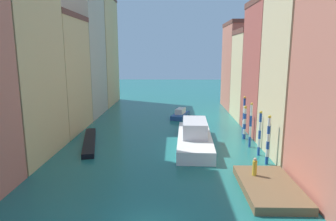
% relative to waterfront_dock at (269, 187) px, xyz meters
% --- Properties ---
extents(ground_plane, '(154.00, 154.00, 0.00)m').
position_rel_waterfront_dock_xyz_m(ground_plane, '(-8.62, 18.79, -0.31)').
color(ground_plane, '#1E6B66').
extents(building_left_1, '(6.56, 10.28, 21.83)m').
position_rel_waterfront_dock_xyz_m(building_left_1, '(-22.79, 7.32, 10.61)').
color(building_left_1, '#DBB77A').
rests_on(building_left_1, ground).
extents(building_left_2, '(6.56, 10.23, 15.26)m').
position_rel_waterfront_dock_xyz_m(building_left_2, '(-22.79, 17.52, 7.33)').
color(building_left_2, '#DBB77A').
rests_on(building_left_2, ground).
extents(building_left_3, '(6.56, 10.32, 20.68)m').
position_rel_waterfront_dock_xyz_m(building_left_3, '(-22.79, 27.76, 10.04)').
color(building_left_3, '#BCB299').
rests_on(building_left_3, ground).
extents(building_left_4, '(6.56, 11.83, 21.20)m').
position_rel_waterfront_dock_xyz_m(building_left_4, '(-22.79, 39.06, 10.30)').
color(building_left_4, '#DBB77A').
rests_on(building_left_4, ground).
extents(building_right_1, '(6.56, 8.46, 22.27)m').
position_rel_waterfront_dock_xyz_m(building_right_1, '(5.55, 8.43, 10.83)').
color(building_right_1, beige).
rests_on(building_right_1, ground).
extents(building_right_2, '(6.56, 8.78, 16.84)m').
position_rel_waterfront_dock_xyz_m(building_right_2, '(5.55, 17.09, 8.12)').
color(building_right_2, '#B25147').
rests_on(building_right_2, ground).
extents(building_right_3, '(6.56, 8.45, 13.90)m').
position_rel_waterfront_dock_xyz_m(building_right_3, '(5.55, 25.68, 6.65)').
color(building_right_3, beige).
rests_on(building_right_3, ground).
extents(building_right_4, '(6.56, 10.38, 15.87)m').
position_rel_waterfront_dock_xyz_m(building_right_4, '(5.55, 35.09, 7.63)').
color(building_right_4, '#C6705B').
rests_on(building_right_4, ground).
extents(waterfront_dock, '(4.07, 7.21, 0.63)m').
position_rel_waterfront_dock_xyz_m(waterfront_dock, '(0.00, 0.00, 0.00)').
color(waterfront_dock, brown).
rests_on(waterfront_dock, ground).
extents(person_on_dock, '(0.36, 0.36, 1.48)m').
position_rel_waterfront_dock_xyz_m(person_on_dock, '(-0.74, 1.50, 1.00)').
color(person_on_dock, gold).
rests_on(person_on_dock, waterfront_dock).
extents(mooring_pole_0, '(0.31, 0.31, 4.74)m').
position_rel_waterfront_dock_xyz_m(mooring_pole_0, '(1.51, 5.61, 2.10)').
color(mooring_pole_0, '#1E479E').
rests_on(mooring_pole_0, ground).
extents(mooring_pole_1, '(0.29, 0.29, 4.66)m').
position_rel_waterfront_dock_xyz_m(mooring_pole_1, '(1.43, 8.08, 2.06)').
color(mooring_pole_1, '#1E479E').
rests_on(mooring_pole_1, ground).
extents(mooring_pole_2, '(0.28, 0.28, 5.03)m').
position_rel_waterfront_dock_xyz_m(mooring_pole_2, '(1.18, 10.76, 2.25)').
color(mooring_pole_2, '#1E479E').
rests_on(mooring_pole_2, ground).
extents(mooring_pole_3, '(0.39, 0.39, 4.13)m').
position_rel_waterfront_dock_xyz_m(mooring_pole_3, '(1.29, 13.98, 1.81)').
color(mooring_pole_3, '#1E479E').
rests_on(mooring_pole_3, ground).
extents(mooring_pole_4, '(0.31, 0.31, 4.95)m').
position_rel_waterfront_dock_xyz_m(mooring_pole_4, '(1.67, 16.15, 2.21)').
color(mooring_pole_4, '#1E479E').
rests_on(mooring_pole_4, ground).
extents(vaporetto_white, '(4.17, 12.43, 2.97)m').
position_rel_waterfront_dock_xyz_m(vaporetto_white, '(-4.94, 11.05, 0.74)').
color(vaporetto_white, white).
rests_on(vaporetto_white, ground).
extents(gondola_black, '(3.69, 10.41, 0.54)m').
position_rel_waterfront_dock_xyz_m(gondola_black, '(-17.00, 11.53, -0.04)').
color(gondola_black, black).
rests_on(gondola_black, ground).
extents(motorboat_0, '(3.31, 5.58, 1.51)m').
position_rel_waterfront_dock_xyz_m(motorboat_0, '(-6.25, 25.94, 0.22)').
color(motorboat_0, '#234C93').
rests_on(motorboat_0, ground).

